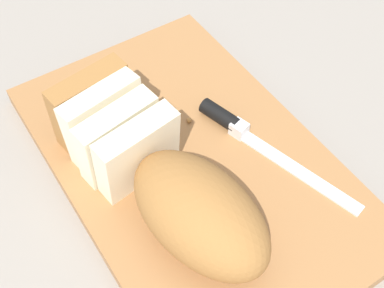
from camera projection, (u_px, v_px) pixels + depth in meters
The scene contains 6 objects.
ground_plane at pixel (192, 170), 0.65m from camera, with size 3.00×3.00×0.00m, color gray.
cutting_board at pixel (192, 165), 0.64m from camera, with size 0.48×0.30×0.02m, color #9E6B3D.
bread_loaf at pixel (164, 178), 0.56m from camera, with size 0.32×0.14×0.09m.
bread_knife at pixel (239, 129), 0.65m from camera, with size 0.23×0.08×0.02m.
crumb_near_knife at pixel (204, 173), 0.61m from camera, with size 0.00×0.00×0.00m, color #A8753D.
crumb_near_loaf at pixel (189, 120), 0.66m from camera, with size 0.01×0.01×0.01m, color #A8753D.
Camera 1 is at (-0.31, 0.21, 0.53)m, focal length 47.47 mm.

